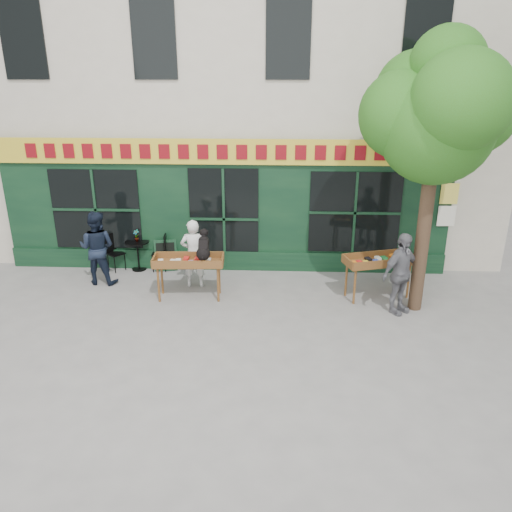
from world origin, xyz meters
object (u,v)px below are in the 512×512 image
object	(u,v)px
book_cart_center	(189,263)
man_right	(400,274)
dog	(203,244)
bistro_table	(138,250)
book_cart_right	(379,263)
woman	(194,254)
man_left	(97,248)

from	to	relation	value
book_cart_center	man_right	bearing A→B (deg)	-9.71
dog	man_right	size ratio (longest dim) A/B	0.34
dog	bistro_table	xyz separation A→B (m)	(-1.95, 1.65, -0.75)
book_cart_center	dog	distance (m)	0.59
book_cart_right	bistro_table	xyz separation A→B (m)	(-5.78, 1.36, -0.28)
bistro_table	book_cart_center	bearing A→B (deg)	-45.07
woman	man_left	distance (m)	2.30
man_right	book_cart_right	bearing A→B (deg)	74.67
book_cart_center	dog	world-z (taller)	dog
book_cart_center	man_right	world-z (taller)	man_right
man_left	book_cart_right	bearing A→B (deg)	-179.55
man_left	book_cart_center	bearing A→B (deg)	166.92
bistro_table	man_left	distance (m)	1.16
dog	bistro_table	distance (m)	2.66
book_cart_center	bistro_table	bearing A→B (deg)	131.63
woman	book_cart_right	size ratio (longest dim) A/B	1.00
dog	man_left	world-z (taller)	man_left
woman	bistro_table	world-z (taller)	woman
book_cart_center	man_left	distance (m)	2.41
book_cart_center	book_cart_right	size ratio (longest dim) A/B	0.95
man_right	dog	bearing A→B (deg)	136.61
woman	bistro_table	xyz separation A→B (m)	(-1.60, 0.95, -0.27)
dog	man_right	bearing A→B (deg)	-9.57
woman	bistro_table	bearing A→B (deg)	-34.07
book_cart_right	man_left	distance (m)	6.50
man_right	bistro_table	size ratio (longest dim) A/B	2.29
woman	book_cart_right	world-z (taller)	woman
bistro_table	book_cart_right	bearing A→B (deg)	-13.19
dog	book_cart_right	distance (m)	3.87
dog	woman	size ratio (longest dim) A/B	0.37
man_left	woman	bearing A→B (deg)	-177.47
book_cart_center	woman	bearing A→B (deg)	86.70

